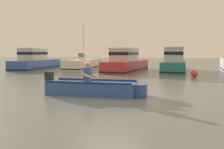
{
  "coord_description": "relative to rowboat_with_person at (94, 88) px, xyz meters",
  "views": [
    {
      "loc": [
        2.51,
        -9.07,
        1.49
      ],
      "look_at": [
        -0.21,
        1.32,
        0.55
      ],
      "focal_mm": 40.5,
      "sensor_mm": 36.0,
      "label": 1
    }
  ],
  "objects": [
    {
      "name": "ground_plane",
      "position": [
        0.36,
        0.68,
        -0.25
      ],
      "size": [
        120.0,
        120.0,
        0.0
      ],
      "primitive_type": "plane",
      "color": "slate"
    },
    {
      "name": "rowboat_with_person",
      "position": [
        0.0,
        0.0,
        0.0
      ],
      "size": [
        3.71,
        1.15,
        1.19
      ],
      "color": "#2D519E",
      "rests_on": "ground"
    },
    {
      "name": "moored_boat_blue",
      "position": [
        -9.53,
        11.8,
        0.44
      ],
      "size": [
        2.22,
        6.82,
        1.87
      ],
      "color": "#2D519E",
      "rests_on": "ground"
    },
    {
      "name": "moored_boat_white",
      "position": [
        -5.41,
        13.15,
        0.16
      ],
      "size": [
        1.64,
        6.1,
        3.88
      ],
      "color": "white",
      "rests_on": "ground"
    },
    {
      "name": "moored_boat_red",
      "position": [
        -1.1,
        11.07,
        0.43
      ],
      "size": [
        2.67,
        6.78,
        1.84
      ],
      "color": "#B72D28",
      "rests_on": "ground"
    },
    {
      "name": "moored_boat_teal",
      "position": [
        2.59,
        12.01,
        0.45
      ],
      "size": [
        1.94,
        6.48,
        1.91
      ],
      "color": "#1E727A",
      "rests_on": "ground"
    },
    {
      "name": "mooring_buoy",
      "position": [
        3.83,
        7.59,
        -0.04
      ],
      "size": [
        0.42,
        0.42,
        0.42
      ],
      "primitive_type": "sphere",
      "color": "red",
      "rests_on": "ground"
    }
  ]
}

